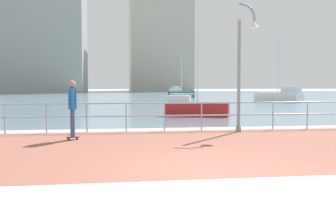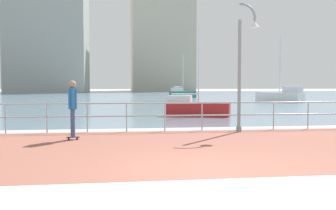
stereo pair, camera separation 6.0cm
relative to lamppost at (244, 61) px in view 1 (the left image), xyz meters
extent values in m
plane|color=#ADAAA5|center=(-2.77, 34.11, -2.55)|extent=(220.00, 220.00, 0.00)
cube|color=#935647|center=(-2.77, -2.92, -2.55)|extent=(28.00, 7.27, 0.01)
cube|color=#6B899E|center=(-2.77, 45.71, -2.55)|extent=(180.00, 88.00, 0.00)
cylinder|color=#9EADB7|center=(-8.37, 0.71, -2.03)|extent=(0.05, 0.05, 1.03)
cylinder|color=#9EADB7|center=(-6.97, 0.71, -2.03)|extent=(0.05, 0.05, 1.03)
cylinder|color=#9EADB7|center=(-5.57, 0.71, -2.03)|extent=(0.05, 0.05, 1.03)
cylinder|color=#9EADB7|center=(-4.17, 0.71, -2.03)|extent=(0.05, 0.05, 1.03)
cylinder|color=#9EADB7|center=(-2.77, 0.71, -2.03)|extent=(0.05, 0.05, 1.03)
cylinder|color=#9EADB7|center=(-1.37, 0.71, -2.03)|extent=(0.05, 0.05, 1.03)
cylinder|color=#9EADB7|center=(0.03, 0.71, -2.03)|extent=(0.05, 0.05, 1.03)
cylinder|color=#9EADB7|center=(1.43, 0.71, -2.03)|extent=(0.05, 0.05, 1.03)
cylinder|color=#9EADB7|center=(2.83, 0.71, -2.03)|extent=(0.05, 0.05, 1.03)
cylinder|color=#9EADB7|center=(-2.77, 0.71, -1.52)|extent=(25.20, 0.06, 0.06)
cylinder|color=#9EADB7|center=(-2.77, 0.71, -1.98)|extent=(25.20, 0.06, 0.06)
cylinder|color=gray|center=(-0.14, 0.11, -2.45)|extent=(0.19, 0.19, 0.20)
cylinder|color=gray|center=(-0.14, 0.11, -0.54)|extent=(0.12, 0.12, 4.02)
cylinder|color=gray|center=(-0.08, 0.06, 2.01)|extent=(0.20, 0.18, 0.11)
cylinder|color=gray|center=(0.04, -0.03, 1.97)|extent=(0.20, 0.19, 0.15)
cylinder|color=gray|center=(0.14, -0.11, 1.88)|extent=(0.20, 0.18, 0.18)
cylinder|color=gray|center=(0.22, -0.18, 1.76)|extent=(0.18, 0.17, 0.19)
cylinder|color=gray|center=(0.27, -0.22, 1.62)|extent=(0.15, 0.15, 0.19)
cylinder|color=gray|center=(0.28, -0.23, 1.47)|extent=(0.12, 0.12, 0.17)
cone|color=silver|center=(0.28, -0.23, 1.27)|extent=(0.36, 0.36, 0.22)
cylinder|color=black|center=(-5.75, -1.09, -2.52)|extent=(0.06, 0.04, 0.06)
cylinder|color=black|center=(-5.74, -1.16, -2.52)|extent=(0.06, 0.04, 0.06)
cylinder|color=black|center=(-6.01, -1.13, -2.52)|extent=(0.06, 0.04, 0.06)
cylinder|color=black|center=(-5.99, -1.20, -2.52)|extent=(0.06, 0.04, 0.06)
cube|color=black|center=(-5.87, -1.14, -2.47)|extent=(0.41, 0.17, 0.02)
cylinder|color=#384C7A|center=(-5.89, -1.07, -2.03)|extent=(0.15, 0.15, 0.86)
cylinder|color=#384C7A|center=(-5.86, -1.22, -2.03)|extent=(0.15, 0.15, 0.86)
cube|color=#236BB2|center=(-5.87, -1.14, -1.27)|extent=(0.29, 0.37, 0.64)
cylinder|color=#236BB2|center=(-5.91, -0.92, -1.26)|extent=(0.10, 0.10, 0.61)
cylinder|color=#236BB2|center=(-5.84, -1.37, -1.26)|extent=(0.10, 0.10, 0.61)
sphere|color=#A37A5B|center=(-5.87, -1.14, -0.83)|extent=(0.24, 0.24, 0.24)
cube|color=white|center=(11.39, 22.61, -2.05)|extent=(3.89, 4.59, 0.99)
cube|color=silver|center=(12.21, 21.49, -1.28)|extent=(1.79, 1.94, 0.55)
cylinder|color=silver|center=(11.39, 22.61, 1.20)|extent=(0.11, 0.11, 5.52)
cylinder|color=silver|center=(11.99, 21.79, -0.89)|extent=(1.30, 1.74, 0.09)
cube|color=#B21E1E|center=(-0.11, 7.16, -2.19)|extent=(3.54, 2.22, 0.73)
cube|color=silver|center=(-1.05, 7.53, -1.62)|extent=(1.40, 1.13, 0.40)
cylinder|color=silver|center=(-0.11, 7.16, 0.19)|extent=(0.08, 0.08, 4.03)
cylinder|color=silver|center=(-0.80, 7.43, -1.34)|extent=(1.44, 0.62, 0.06)
cube|color=#197266|center=(4.13, 36.10, -2.12)|extent=(3.89, 3.56, 0.86)
cube|color=silver|center=(3.20, 35.32, -1.44)|extent=(1.67, 1.61, 0.48)
cylinder|color=silver|center=(4.13, 36.10, 0.72)|extent=(0.10, 0.10, 4.80)
cylinder|color=silver|center=(3.45, 35.53, -1.11)|extent=(1.44, 1.23, 0.08)
cube|color=#B2AD99|center=(8.20, 95.18, 11.02)|extent=(16.64, 17.75, 27.15)
cube|color=#939993|center=(-19.34, 76.74, 16.91)|extent=(16.44, 17.42, 38.93)
camera|label=1|loc=(-4.60, -13.21, -0.85)|focal=40.99mm
camera|label=2|loc=(-4.54, -13.22, -0.85)|focal=40.99mm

